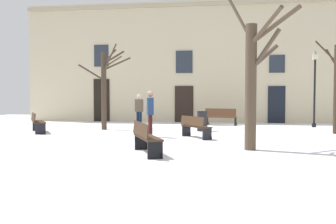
{
  "coord_description": "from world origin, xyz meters",
  "views": [
    {
      "loc": [
        1.94,
        -12.46,
        1.59
      ],
      "look_at": [
        0.0,
        1.84,
        0.96
      ],
      "focal_mm": 37.21,
      "sensor_mm": 36.0,
      "label": 1
    }
  ],
  "objects_px": {
    "bench_far_corner": "(37,122)",
    "person_by_shop_door": "(150,111)",
    "person_crossing_plaza": "(139,109)",
    "bench_back_to_back_left": "(195,127)",
    "tree_foreground": "(253,77)",
    "bench_near_center_tree": "(221,117)",
    "streetlamp": "(315,81)",
    "litter_bin": "(202,121)",
    "tree_right_of_center": "(105,86)",
    "bench_facing_shops": "(146,137)"
  },
  "relations": [
    {
      "from": "tree_right_of_center",
      "to": "bench_near_center_tree",
      "type": "bearing_deg",
      "value": 30.14
    },
    {
      "from": "bench_facing_shops",
      "to": "streetlamp",
      "type": "bearing_deg",
      "value": -60.86
    },
    {
      "from": "tree_foreground",
      "to": "bench_far_corner",
      "type": "xyz_separation_m",
      "value": [
        -8.98,
        3.93,
        -1.72
      ]
    },
    {
      "from": "tree_right_of_center",
      "to": "litter_bin",
      "type": "distance_m",
      "value": 4.99
    },
    {
      "from": "streetlamp",
      "to": "bench_near_center_tree",
      "type": "xyz_separation_m",
      "value": [
        -4.82,
        0.51,
        -1.93
      ]
    },
    {
      "from": "litter_bin",
      "to": "bench_facing_shops",
      "type": "distance_m",
      "value": 6.83
    },
    {
      "from": "bench_far_corner",
      "to": "streetlamp",
      "type": "bearing_deg",
      "value": -103.38
    },
    {
      "from": "tree_right_of_center",
      "to": "bench_far_corner",
      "type": "bearing_deg",
      "value": -145.89
    },
    {
      "from": "streetlamp",
      "to": "person_crossing_plaza",
      "type": "distance_m",
      "value": 9.26
    },
    {
      "from": "bench_facing_shops",
      "to": "person_crossing_plaza",
      "type": "bearing_deg",
      "value": -10.81
    },
    {
      "from": "bench_near_center_tree",
      "to": "person_crossing_plaza",
      "type": "relative_size",
      "value": 1.04
    },
    {
      "from": "tree_right_of_center",
      "to": "tree_foreground",
      "type": "xyz_separation_m",
      "value": [
        6.41,
        -5.67,
        0.05
      ]
    },
    {
      "from": "bench_back_to_back_left",
      "to": "tree_foreground",
      "type": "bearing_deg",
      "value": 178.11
    },
    {
      "from": "bench_back_to_back_left",
      "to": "bench_far_corner",
      "type": "bearing_deg",
      "value": 44.59
    },
    {
      "from": "bench_far_corner",
      "to": "person_by_shop_door",
      "type": "bearing_deg",
      "value": -133.19
    },
    {
      "from": "streetlamp",
      "to": "litter_bin",
      "type": "bearing_deg",
      "value": -153.33
    },
    {
      "from": "tree_right_of_center",
      "to": "litter_bin",
      "type": "xyz_separation_m",
      "value": [
        4.7,
        -0.13,
        -1.67
      ]
    },
    {
      "from": "streetlamp",
      "to": "person_by_shop_door",
      "type": "xyz_separation_m",
      "value": [
        -7.68,
        -5.49,
        -1.38
      ]
    },
    {
      "from": "bench_facing_shops",
      "to": "person_crossing_plaza",
      "type": "xyz_separation_m",
      "value": [
        -1.97,
        8.05,
        0.49
      ]
    },
    {
      "from": "streetlamp",
      "to": "litter_bin",
      "type": "relative_size",
      "value": 4.28
    },
    {
      "from": "person_crossing_plaza",
      "to": "bench_back_to_back_left",
      "type": "bearing_deg",
      "value": -28.51
    },
    {
      "from": "tree_right_of_center",
      "to": "bench_far_corner",
      "type": "distance_m",
      "value": 3.52
    },
    {
      "from": "streetlamp",
      "to": "tree_right_of_center",
      "type": "bearing_deg",
      "value": -165.24
    },
    {
      "from": "bench_near_center_tree",
      "to": "person_crossing_plaza",
      "type": "height_order",
      "value": "person_crossing_plaza"
    },
    {
      "from": "tree_right_of_center",
      "to": "person_crossing_plaza",
      "type": "distance_m",
      "value": 2.2
    },
    {
      "from": "litter_bin",
      "to": "bench_facing_shops",
      "type": "height_order",
      "value": "litter_bin"
    },
    {
      "from": "person_by_shop_door",
      "to": "litter_bin",
      "type": "bearing_deg",
      "value": -55.73
    },
    {
      "from": "tree_foreground",
      "to": "streetlamp",
      "type": "relative_size",
      "value": 1.2
    },
    {
      "from": "streetlamp",
      "to": "person_crossing_plaza",
      "type": "xyz_separation_m",
      "value": [
        -9.01,
        -1.54,
        -1.45
      ]
    },
    {
      "from": "bench_back_to_back_left",
      "to": "bench_near_center_tree",
      "type": "xyz_separation_m",
      "value": [
        1.08,
        6.15,
        0.03
      ]
    },
    {
      "from": "litter_bin",
      "to": "tree_foreground",
      "type": "bearing_deg",
      "value": -72.79
    },
    {
      "from": "tree_foreground",
      "to": "bench_near_center_tree",
      "type": "bearing_deg",
      "value": 95.15
    },
    {
      "from": "bench_facing_shops",
      "to": "person_by_shop_door",
      "type": "height_order",
      "value": "person_by_shop_door"
    },
    {
      "from": "tree_foreground",
      "to": "streetlamp",
      "type": "height_order",
      "value": "tree_foreground"
    },
    {
      "from": "bench_back_to_back_left",
      "to": "bench_far_corner",
      "type": "height_order",
      "value": "bench_far_corner"
    },
    {
      "from": "bench_back_to_back_left",
      "to": "bench_far_corner",
      "type": "relative_size",
      "value": 0.86
    },
    {
      "from": "bench_far_corner",
      "to": "person_crossing_plaza",
      "type": "distance_m",
      "value": 4.98
    },
    {
      "from": "tree_foreground",
      "to": "person_crossing_plaza",
      "type": "bearing_deg",
      "value": 125.99
    },
    {
      "from": "bench_far_corner",
      "to": "bench_near_center_tree",
      "type": "height_order",
      "value": "bench_near_center_tree"
    },
    {
      "from": "bench_far_corner",
      "to": "person_by_shop_door",
      "type": "xyz_separation_m",
      "value": [
        5.31,
        -1.01,
        0.56
      ]
    },
    {
      "from": "litter_bin",
      "to": "bench_near_center_tree",
      "type": "height_order",
      "value": "bench_near_center_tree"
    },
    {
      "from": "tree_right_of_center",
      "to": "person_crossing_plaza",
      "type": "bearing_deg",
      "value": 40.55
    },
    {
      "from": "streetlamp",
      "to": "bench_near_center_tree",
      "type": "height_order",
      "value": "streetlamp"
    },
    {
      "from": "litter_bin",
      "to": "person_by_shop_door",
      "type": "height_order",
      "value": "person_by_shop_door"
    },
    {
      "from": "tree_foreground",
      "to": "bench_near_center_tree",
      "type": "xyz_separation_m",
      "value": [
        -0.8,
        8.93,
        -1.7
      ]
    },
    {
      "from": "bench_facing_shops",
      "to": "bench_near_center_tree",
      "type": "relative_size",
      "value": 1.01
    },
    {
      "from": "bench_far_corner",
      "to": "person_crossing_plaza",
      "type": "xyz_separation_m",
      "value": [
        3.98,
        2.95,
        0.49
      ]
    },
    {
      "from": "streetlamp",
      "to": "person_crossing_plaza",
      "type": "relative_size",
      "value": 2.3
    },
    {
      "from": "person_by_shop_door",
      "to": "bench_back_to_back_left",
      "type": "bearing_deg",
      "value": -113.73
    },
    {
      "from": "tree_foreground",
      "to": "tree_right_of_center",
      "type": "bearing_deg",
      "value": 138.53
    }
  ]
}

